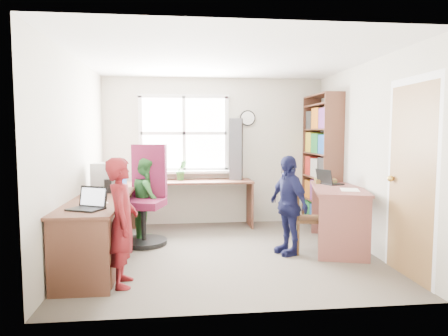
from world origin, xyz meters
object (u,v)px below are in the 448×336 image
(right_desk, at_px, (338,204))
(crt_monitor, at_px, (109,176))
(swivel_chair, at_px, (146,201))
(potted_plant, at_px, (181,170))
(person_green, at_px, (148,199))
(wooden_chair, at_px, (304,214))
(laptop_left, at_px, (89,204))
(l_desk, at_px, (116,225))
(person_navy, at_px, (288,205))
(cd_tower, at_px, (236,149))
(person_red, at_px, (122,222))
(laptop_right, at_px, (328,181))
(bookshelf, at_px, (321,165))

(right_desk, height_order, crt_monitor, crt_monitor)
(swivel_chair, height_order, potted_plant, swivel_chair)
(person_green, bearing_deg, swivel_chair, 177.46)
(wooden_chair, bearing_deg, potted_plant, 142.43)
(crt_monitor, height_order, laptop_left, crt_monitor)
(l_desk, bearing_deg, person_navy, 4.70)
(l_desk, xyz_separation_m, cd_tower, (1.64, 1.76, 0.79))
(person_red, height_order, person_navy, person_red)
(swivel_chair, distance_m, cd_tower, 1.76)
(swivel_chair, xyz_separation_m, crt_monitor, (-0.46, -0.13, 0.36))
(cd_tower, height_order, person_navy, cd_tower)
(wooden_chair, bearing_deg, right_desk, 26.73)
(laptop_left, xyz_separation_m, person_navy, (2.23, 0.74, -0.19))
(swivel_chair, height_order, person_red, swivel_chair)
(wooden_chair, height_order, potted_plant, potted_plant)
(crt_monitor, bearing_deg, right_desk, 4.30)
(l_desk, relative_size, cd_tower, 2.99)
(l_desk, relative_size, laptop_left, 7.33)
(l_desk, distance_m, person_navy, 2.08)
(right_desk, relative_size, laptop_left, 3.71)
(crt_monitor, height_order, person_green, person_green)
(right_desk, relative_size, wooden_chair, 1.70)
(crt_monitor, height_order, laptop_right, crt_monitor)
(l_desk, xyz_separation_m, person_navy, (2.07, 0.17, 0.16))
(laptop_right, relative_size, person_red, 0.30)
(swivel_chair, xyz_separation_m, person_red, (-0.10, -1.55, 0.06))
(right_desk, bearing_deg, laptop_left, -146.59)
(potted_plant, relative_size, person_navy, 0.26)
(l_desk, bearing_deg, potted_plant, 66.82)
(laptop_right, xyz_separation_m, person_green, (-2.49, 0.37, -0.27))
(crt_monitor, xyz_separation_m, cd_tower, (1.83, 1.01, 0.31))
(person_green, bearing_deg, laptop_left, 165.18)
(wooden_chair, xyz_separation_m, cd_tower, (-0.65, 1.53, 0.77))
(person_navy, bearing_deg, laptop_left, -91.12)
(laptop_right, height_order, potted_plant, potted_plant)
(crt_monitor, relative_size, potted_plant, 1.30)
(right_desk, relative_size, person_navy, 1.22)
(cd_tower, bearing_deg, person_red, -104.88)
(right_desk, bearing_deg, bookshelf, 97.19)
(bookshelf, relative_size, cd_tower, 2.13)
(crt_monitor, relative_size, person_navy, 0.34)
(bookshelf, height_order, person_green, bookshelf)
(bookshelf, height_order, person_navy, bookshelf)
(person_green, bearing_deg, person_red, 176.77)
(cd_tower, relative_size, person_green, 0.85)
(bookshelf, bearing_deg, cd_tower, 167.54)
(bookshelf, height_order, laptop_left, bookshelf)
(l_desk, xyz_separation_m, person_green, (0.28, 1.06, 0.12))
(bookshelf, relative_size, person_green, 1.81)
(bookshelf, xyz_separation_m, potted_plant, (-2.20, 0.30, -0.09))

